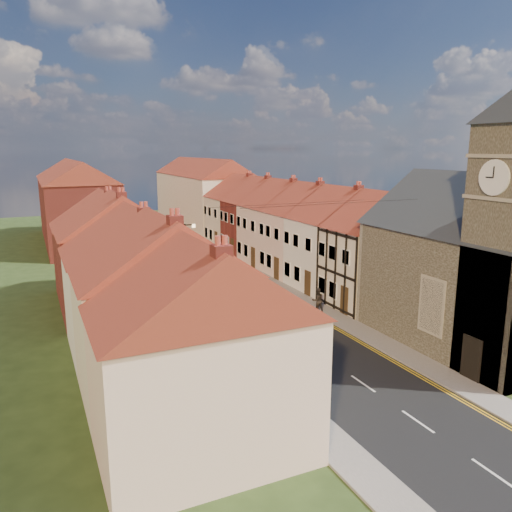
{
  "coord_description": "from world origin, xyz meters",
  "views": [
    {
      "loc": [
        -14.86,
        -17.22,
        11.83
      ],
      "look_at": [
        1.25,
        17.95,
        3.5
      ],
      "focal_mm": 35.0,
      "sensor_mm": 36.0,
      "label": 1
    }
  ],
  "objects_px": {
    "car_far": "(134,241)",
    "church": "(484,252)",
    "pedestrian_left": "(212,326)",
    "lamppost": "(187,256)",
    "pedestrian_right": "(318,300)",
    "car_mid": "(213,285)",
    "car_near": "(259,328)",
    "car_distant": "(128,229)"
  },
  "relations": [
    {
      "from": "car_far",
      "to": "church",
      "type": "bearing_deg",
      "value": -85.63
    },
    {
      "from": "car_far",
      "to": "pedestrian_left",
      "type": "distance_m",
      "value": 34.24
    },
    {
      "from": "lamppost",
      "to": "pedestrian_right",
      "type": "bearing_deg",
      "value": -44.85
    },
    {
      "from": "church",
      "to": "pedestrian_right",
      "type": "relative_size",
      "value": 8.21
    },
    {
      "from": "car_mid",
      "to": "car_far",
      "type": "distance_m",
      "value": 24.4
    },
    {
      "from": "car_near",
      "to": "pedestrian_right",
      "type": "relative_size",
      "value": 2.5
    },
    {
      "from": "car_far",
      "to": "car_near",
      "type": "bearing_deg",
      "value": -101.09
    },
    {
      "from": "car_near",
      "to": "car_far",
      "type": "xyz_separation_m",
      "value": [
        -0.86,
        35.06,
        -0.19
      ]
    },
    {
      "from": "car_distant",
      "to": "pedestrian_left",
      "type": "distance_m",
      "value": 43.91
    },
    {
      "from": "car_distant",
      "to": "pedestrian_left",
      "type": "height_order",
      "value": "pedestrian_left"
    },
    {
      "from": "car_near",
      "to": "pedestrian_right",
      "type": "distance_m",
      "value": 6.67
    },
    {
      "from": "car_distant",
      "to": "church",
      "type": "bearing_deg",
      "value": -76.06
    },
    {
      "from": "lamppost",
      "to": "car_far",
      "type": "height_order",
      "value": "lamppost"
    },
    {
      "from": "car_mid",
      "to": "pedestrian_left",
      "type": "bearing_deg",
      "value": -90.44
    },
    {
      "from": "church",
      "to": "car_distant",
      "type": "distance_m",
      "value": 52.62
    },
    {
      "from": "car_near",
      "to": "pedestrian_right",
      "type": "xyz_separation_m",
      "value": [
        6.04,
        2.82,
        0.26
      ]
    },
    {
      "from": "car_mid",
      "to": "pedestrian_right",
      "type": "height_order",
      "value": "pedestrian_right"
    },
    {
      "from": "lamppost",
      "to": "car_mid",
      "type": "xyz_separation_m",
      "value": [
        2.31,
        0.43,
        -2.75
      ]
    },
    {
      "from": "car_near",
      "to": "pedestrian_right",
      "type": "bearing_deg",
      "value": 44.74
    },
    {
      "from": "church",
      "to": "lamppost",
      "type": "bearing_deg",
      "value": 128.3
    },
    {
      "from": "car_distant",
      "to": "car_near",
      "type": "bearing_deg",
      "value": -89.01
    },
    {
      "from": "lamppost",
      "to": "car_distant",
      "type": "relative_size",
      "value": 1.46
    },
    {
      "from": "car_distant",
      "to": "pedestrian_left",
      "type": "xyz_separation_m",
      "value": [
        -2.96,
        -43.81,
        0.48
      ]
    },
    {
      "from": "car_mid",
      "to": "car_distant",
      "type": "distance_m",
      "value": 33.97
    },
    {
      "from": "car_near",
      "to": "car_distant",
      "type": "relative_size",
      "value": 1.13
    },
    {
      "from": "church",
      "to": "car_mid",
      "type": "height_order",
      "value": "church"
    },
    {
      "from": "church",
      "to": "car_far",
      "type": "xyz_separation_m",
      "value": [
        -12.56,
        41.45,
        -5.28
      ]
    },
    {
      "from": "pedestrian_left",
      "to": "pedestrian_right",
      "type": "bearing_deg",
      "value": 30.61
    },
    {
      "from": "car_far",
      "to": "pedestrian_right",
      "type": "relative_size",
      "value": 2.24
    },
    {
      "from": "car_far",
      "to": "car_distant",
      "type": "xyz_separation_m",
      "value": [
        1.06,
        9.62,
        -0.03
      ]
    },
    {
      "from": "church",
      "to": "car_distant",
      "type": "height_order",
      "value": "church"
    },
    {
      "from": "car_near",
      "to": "car_far",
      "type": "height_order",
      "value": "car_near"
    },
    {
      "from": "pedestrian_right",
      "to": "car_distant",
      "type": "bearing_deg",
      "value": -78.26
    },
    {
      "from": "pedestrian_left",
      "to": "car_far",
      "type": "bearing_deg",
      "value": 104.98
    },
    {
      "from": "church",
      "to": "lamppost",
      "type": "height_order",
      "value": "church"
    },
    {
      "from": "car_mid",
      "to": "pedestrian_left",
      "type": "distance_m",
      "value": 10.48
    },
    {
      "from": "lamppost",
      "to": "pedestrian_right",
      "type": "relative_size",
      "value": 3.24
    },
    {
      "from": "car_distant",
      "to": "pedestrian_right",
      "type": "bearing_deg",
      "value": -80.81
    },
    {
      "from": "church",
      "to": "car_near",
      "type": "height_order",
      "value": "church"
    },
    {
      "from": "car_near",
      "to": "pedestrian_left",
      "type": "xyz_separation_m",
      "value": [
        -2.76,
        0.88,
        0.26
      ]
    },
    {
      "from": "lamppost",
      "to": "car_near",
      "type": "height_order",
      "value": "lamppost"
    },
    {
      "from": "church",
      "to": "car_mid",
      "type": "xyz_separation_m",
      "value": [
        -10.86,
        17.1,
        -5.09
      ]
    }
  ]
}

